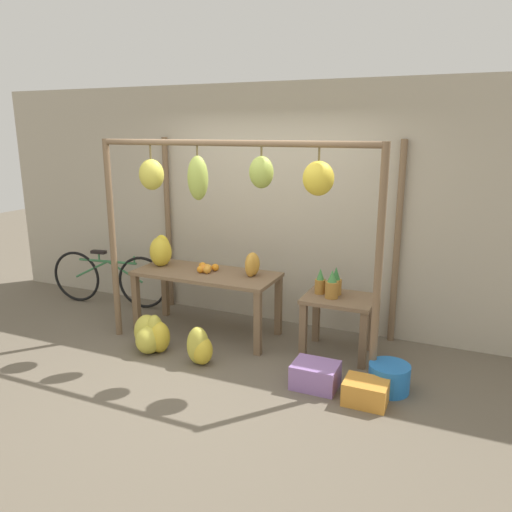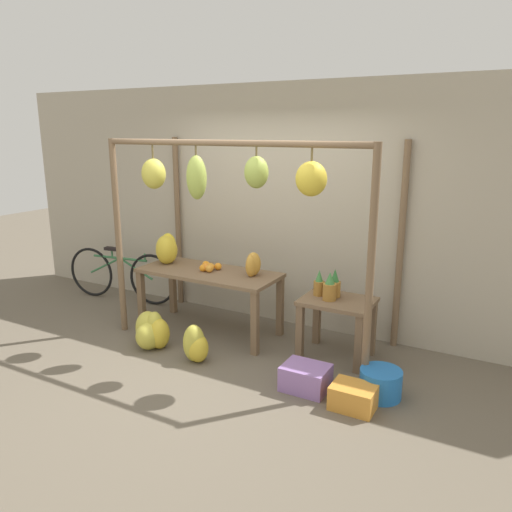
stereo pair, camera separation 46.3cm
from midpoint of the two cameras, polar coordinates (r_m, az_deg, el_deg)
The scene contains 15 objects.
ground_plane at distance 4.95m, azimuth -3.16°, elevation -13.22°, with size 20.00×20.00×0.00m, color #665B4C.
shop_wall_back at distance 5.89m, azimuth 5.03°, elevation 5.60°, with size 8.00×0.08×2.80m.
stall_awning at distance 4.97m, azimuth 0.48°, elevation 6.60°, with size 2.95×1.25×2.19m.
display_table_main at distance 5.67m, azimuth -3.08°, elevation -2.77°, with size 1.62×0.69×0.73m.
display_table_side at distance 5.18m, azimuth 11.81°, elevation -6.50°, with size 0.71×0.56×0.62m.
banana_pile_on_table at distance 5.97m, azimuth -7.99°, elevation 0.74°, with size 0.34×0.38×0.35m.
orange_pile at distance 5.65m, azimuth -3.09°, elevation -1.28°, with size 0.24×0.22×0.09m.
pineapple_cluster at distance 5.13m, azimuth 10.87°, elevation -3.46°, with size 0.27×0.25×0.29m.
banana_pile_ground_left at distance 5.48m, azimuth -9.43°, elevation -8.54°, with size 0.51×0.42×0.40m.
banana_pile_ground_right at distance 5.10m, azimuth -4.29°, elevation -10.20°, with size 0.35×0.32×0.39m.
fruit_crate_white at distance 4.66m, azimuth 8.62°, elevation -13.64°, with size 0.41×0.32×0.23m.
blue_bucket at distance 4.68m, azimuth 16.90°, elevation -13.82°, with size 0.37×0.37×0.25m.
parked_bicycle at distance 6.97m, azimuth -13.36°, elevation -2.10°, with size 1.67×0.26×0.73m.
papaya_pile at distance 5.41m, azimuth 2.09°, elevation -1.04°, with size 0.21×0.24×0.26m.
fruit_crate_purple at distance 4.47m, azimuth 14.13°, elevation -15.41°, with size 0.37×0.29×0.21m.
Camera 2 is at (2.56, -3.61, 2.29)m, focal length 35.00 mm.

